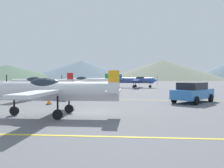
{
  "coord_description": "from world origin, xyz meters",
  "views": [
    {
      "loc": [
        3.41,
        -13.15,
        2.15
      ],
      "look_at": [
        1.03,
        14.0,
        1.2
      ],
      "focal_mm": 37.69,
      "sensor_mm": 36.0,
      "label": 1
    }
  ],
  "objects_px": {
    "airplane_far": "(85,81)",
    "airplane_near": "(55,91)",
    "car_sedan": "(193,92)",
    "airplane_mid": "(40,84)",
    "traffic_cone_front": "(49,100)",
    "airplane_back": "(137,80)"
  },
  "relations": [
    {
      "from": "traffic_cone_front",
      "to": "airplane_near",
      "type": "bearing_deg",
      "value": -66.43
    },
    {
      "from": "airplane_mid",
      "to": "airplane_far",
      "type": "distance_m",
      "value": 10.05
    },
    {
      "from": "airplane_near",
      "to": "airplane_mid",
      "type": "height_order",
      "value": "same"
    },
    {
      "from": "airplane_far",
      "to": "car_sedan",
      "type": "height_order",
      "value": "airplane_far"
    },
    {
      "from": "airplane_far",
      "to": "traffic_cone_front",
      "type": "height_order",
      "value": "airplane_far"
    },
    {
      "from": "airplane_mid",
      "to": "car_sedan",
      "type": "distance_m",
      "value": 14.12
    },
    {
      "from": "airplane_far",
      "to": "airplane_back",
      "type": "xyz_separation_m",
      "value": [
        7.3,
        10.44,
        0.0
      ]
    },
    {
      "from": "airplane_far",
      "to": "traffic_cone_front",
      "type": "relative_size",
      "value": 13.79
    },
    {
      "from": "airplane_near",
      "to": "airplane_far",
      "type": "distance_m",
      "value": 19.82
    },
    {
      "from": "airplane_far",
      "to": "airplane_near",
      "type": "bearing_deg",
      "value": -83.11
    },
    {
      "from": "airplane_mid",
      "to": "airplane_far",
      "type": "xyz_separation_m",
      "value": [
        2.54,
        9.72,
        0.0
      ]
    },
    {
      "from": "airplane_back",
      "to": "car_sedan",
      "type": "height_order",
      "value": "airplane_back"
    },
    {
      "from": "airplane_near",
      "to": "airplane_back",
      "type": "xyz_separation_m",
      "value": [
        4.92,
        30.12,
        0.0
      ]
    },
    {
      "from": "airplane_far",
      "to": "airplane_mid",
      "type": "bearing_deg",
      "value": -104.62
    },
    {
      "from": "car_sedan",
      "to": "airplane_far",
      "type": "bearing_deg",
      "value": 132.2
    },
    {
      "from": "car_sedan",
      "to": "traffic_cone_front",
      "type": "relative_size",
      "value": 7.61
    },
    {
      "from": "airplane_mid",
      "to": "traffic_cone_front",
      "type": "xyz_separation_m",
      "value": [
        2.71,
        -4.9,
        -1.08
      ]
    },
    {
      "from": "airplane_near",
      "to": "traffic_cone_front",
      "type": "bearing_deg",
      "value": 113.57
    },
    {
      "from": "airplane_far",
      "to": "car_sedan",
      "type": "xyz_separation_m",
      "value": [
        11.3,
        -12.46,
        -0.53
      ]
    },
    {
      "from": "traffic_cone_front",
      "to": "car_sedan",
      "type": "bearing_deg",
      "value": 10.98
    },
    {
      "from": "car_sedan",
      "to": "airplane_near",
      "type": "bearing_deg",
      "value": -141.03
    },
    {
      "from": "airplane_near",
      "to": "airplane_back",
      "type": "distance_m",
      "value": 30.52
    }
  ]
}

